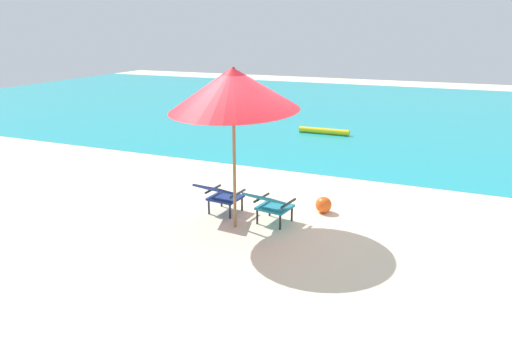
# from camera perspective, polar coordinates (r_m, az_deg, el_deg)

# --- Properties ---
(ground_plane) EXTENTS (40.00, 40.00, 0.00)m
(ground_plane) POSITION_cam_1_polar(r_m,az_deg,el_deg) (11.88, 6.91, 1.27)
(ground_plane) COLOR beige
(ocean_band) EXTENTS (40.00, 18.00, 0.01)m
(ocean_band) POSITION_cam_1_polar(r_m,az_deg,el_deg) (19.39, 13.53, 7.04)
(ocean_band) COLOR teal
(ocean_band) RESTS_ON ground_plane
(swim_buoy) EXTENTS (1.60, 0.18, 0.18)m
(swim_buoy) POSITION_cam_1_polar(r_m,az_deg,el_deg) (14.85, 8.27, 4.78)
(swim_buoy) COLOR yellow
(swim_buoy) RESTS_ON ocean_band
(lounge_chair_left) EXTENTS (0.61, 0.92, 0.68)m
(lounge_chair_left) POSITION_cam_1_polar(r_m,az_deg,el_deg) (8.22, -4.39, -2.87)
(lounge_chair_left) COLOR navy
(lounge_chair_left) RESTS_ON ground_plane
(lounge_chair_right) EXTENTS (0.66, 0.94, 0.68)m
(lounge_chair_right) POSITION_cam_1_polar(r_m,az_deg,el_deg) (7.77, 1.68, -4.01)
(lounge_chair_right) COLOR teal
(lounge_chair_right) RESTS_ON ground_plane
(beach_umbrella_center) EXTENTS (2.58, 2.60, 2.67)m
(beach_umbrella_center) POSITION_cam_1_polar(r_m,az_deg,el_deg) (7.28, -2.78, 9.87)
(beach_umbrella_center) COLOR olive
(beach_umbrella_center) RESTS_ON ground_plane
(beach_ball) EXTENTS (0.29, 0.29, 0.29)m
(beach_ball) POSITION_cam_1_polar(r_m,az_deg,el_deg) (8.51, 8.21, -4.14)
(beach_ball) COLOR #EA5619
(beach_ball) RESTS_ON ground_plane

